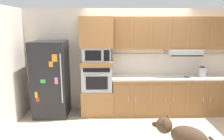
{
  "coord_description": "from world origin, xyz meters",
  "views": [
    {
      "loc": [
        -0.7,
        -4.06,
        2.14
      ],
      "look_at": [
        -0.63,
        0.35,
        1.16
      ],
      "focal_mm": 33.54,
      "sensor_mm": 36.0,
      "label": 1
    }
  ],
  "objects_px": {
    "screwdriver": "(186,77)",
    "dog": "(183,136)",
    "built_in_oven": "(97,77)",
    "refrigerator": "(51,79)",
    "electric_kettle": "(202,72)",
    "microwave": "(97,54)"
  },
  "relations": [
    {
      "from": "built_in_oven",
      "to": "microwave",
      "type": "bearing_deg",
      "value": -0.77
    },
    {
      "from": "screwdriver",
      "to": "dog",
      "type": "xyz_separation_m",
      "value": [
        -0.69,
        -1.82,
        -0.47
      ]
    },
    {
      "from": "refrigerator",
      "to": "microwave",
      "type": "relative_size",
      "value": 2.73
    },
    {
      "from": "built_in_oven",
      "to": "screwdriver",
      "type": "height_order",
      "value": "built_in_oven"
    },
    {
      "from": "built_in_oven",
      "to": "electric_kettle",
      "type": "bearing_deg",
      "value": -1.09
    },
    {
      "from": "microwave",
      "to": "dog",
      "type": "height_order",
      "value": "microwave"
    },
    {
      "from": "microwave",
      "to": "screwdriver",
      "type": "distance_m",
      "value": 2.16
    },
    {
      "from": "screwdriver",
      "to": "dog",
      "type": "bearing_deg",
      "value": -110.79
    },
    {
      "from": "electric_kettle",
      "to": "microwave",
      "type": "bearing_deg",
      "value": 178.91
    },
    {
      "from": "refrigerator",
      "to": "screwdriver",
      "type": "relative_size",
      "value": 10.45
    },
    {
      "from": "refrigerator",
      "to": "built_in_oven",
      "type": "height_order",
      "value": "refrigerator"
    },
    {
      "from": "built_in_oven",
      "to": "screwdriver",
      "type": "bearing_deg",
      "value": -2.7
    },
    {
      "from": "screwdriver",
      "to": "electric_kettle",
      "type": "bearing_deg",
      "value": 7.56
    },
    {
      "from": "built_in_oven",
      "to": "microwave",
      "type": "height_order",
      "value": "microwave"
    },
    {
      "from": "built_in_oven",
      "to": "electric_kettle",
      "type": "xyz_separation_m",
      "value": [
        2.48,
        -0.05,
        0.13
      ]
    },
    {
      "from": "built_in_oven",
      "to": "microwave",
      "type": "relative_size",
      "value": 1.09
    },
    {
      "from": "electric_kettle",
      "to": "refrigerator",
      "type": "bearing_deg",
      "value": -179.67
    },
    {
      "from": "refrigerator",
      "to": "electric_kettle",
      "type": "relative_size",
      "value": 7.33
    },
    {
      "from": "refrigerator",
      "to": "screwdriver",
      "type": "bearing_deg",
      "value": -0.56
    },
    {
      "from": "screwdriver",
      "to": "built_in_oven",
      "type": "bearing_deg",
      "value": 177.3
    },
    {
      "from": "microwave",
      "to": "dog",
      "type": "xyz_separation_m",
      "value": [
        1.4,
        -1.92,
        -0.99
      ]
    },
    {
      "from": "refrigerator",
      "to": "screwdriver",
      "type": "distance_m",
      "value": 3.17
    }
  ]
}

